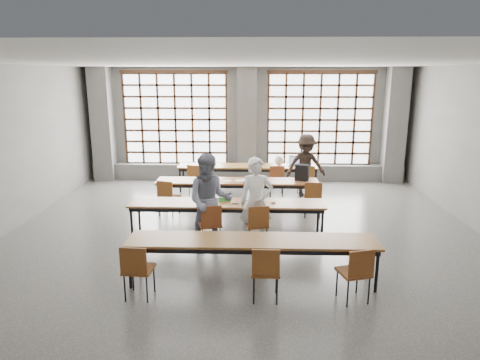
% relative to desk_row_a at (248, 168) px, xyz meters
% --- Properties ---
extents(floor, '(11.00, 11.00, 0.00)m').
position_rel_desk_row_a_xyz_m(floor, '(-0.04, -4.06, -0.66)').
color(floor, '#464644').
rests_on(floor, ground).
extents(ceiling, '(11.00, 11.00, 0.00)m').
position_rel_desk_row_a_xyz_m(ceiling, '(-0.04, -4.06, 2.84)').
color(ceiling, silver).
rests_on(ceiling, floor).
extents(wall_back, '(10.00, 0.00, 10.00)m').
position_rel_desk_row_a_xyz_m(wall_back, '(-0.04, 1.44, 1.09)').
color(wall_back, '#5C5C5A').
rests_on(wall_back, floor).
extents(wall_front, '(10.00, 0.00, 10.00)m').
position_rel_desk_row_a_xyz_m(wall_front, '(-0.04, -9.56, 1.09)').
color(wall_front, '#5C5C5A').
rests_on(wall_front, floor).
extents(column_left, '(0.60, 0.55, 3.50)m').
position_rel_desk_row_a_xyz_m(column_left, '(-4.54, 1.16, 1.09)').
color(column_left, '#585855').
rests_on(column_left, floor).
extents(column_mid, '(0.60, 0.55, 3.50)m').
position_rel_desk_row_a_xyz_m(column_mid, '(-0.04, 1.16, 1.09)').
color(column_mid, '#585855').
rests_on(column_mid, floor).
extents(column_right, '(0.60, 0.55, 3.50)m').
position_rel_desk_row_a_xyz_m(column_right, '(4.46, 1.16, 1.09)').
color(column_right, '#585855').
rests_on(column_right, floor).
extents(window_left, '(3.32, 0.12, 3.00)m').
position_rel_desk_row_a_xyz_m(window_left, '(-2.29, 1.36, 1.24)').
color(window_left, white).
rests_on(window_left, wall_back).
extents(window_right, '(3.32, 0.12, 3.00)m').
position_rel_desk_row_a_xyz_m(window_right, '(2.21, 1.36, 1.24)').
color(window_right, white).
rests_on(window_right, wall_back).
extents(sill_ledge, '(9.80, 0.35, 0.50)m').
position_rel_desk_row_a_xyz_m(sill_ledge, '(-0.04, 1.24, -0.41)').
color(sill_ledge, '#585855').
rests_on(sill_ledge, floor).
extents(desk_row_a, '(4.00, 0.70, 0.73)m').
position_rel_desk_row_a_xyz_m(desk_row_a, '(0.00, 0.00, 0.00)').
color(desk_row_a, brown).
rests_on(desk_row_a, floor).
extents(desk_row_b, '(4.00, 0.70, 0.73)m').
position_rel_desk_row_a_xyz_m(desk_row_b, '(-0.24, -1.77, 0.00)').
color(desk_row_b, brown).
rests_on(desk_row_b, floor).
extents(desk_row_c, '(4.00, 0.70, 0.73)m').
position_rel_desk_row_a_xyz_m(desk_row_c, '(-0.38, -3.63, 0.00)').
color(desk_row_c, brown).
rests_on(desk_row_c, floor).
extents(desk_row_d, '(4.00, 0.70, 0.73)m').
position_rel_desk_row_a_xyz_m(desk_row_d, '(0.16, -5.63, 0.00)').
color(desk_row_d, brown).
rests_on(desk_row_d, floor).
extents(chair_back_left, '(0.52, 0.53, 0.88)m').
position_rel_desk_row_a_xyz_m(chair_back_left, '(-1.42, -0.63, -0.13)').
color(chair_back_left, brown).
rests_on(chair_back_left, floor).
extents(chair_back_mid, '(0.43, 0.43, 0.88)m').
position_rel_desk_row_a_xyz_m(chair_back_mid, '(0.80, -0.63, -0.13)').
color(chair_back_mid, brown).
rests_on(chair_back_mid, floor).
extents(chair_back_right, '(0.46, 0.46, 0.88)m').
position_rel_desk_row_a_xyz_m(chair_back_right, '(1.61, -0.63, -0.13)').
color(chair_back_right, brown).
rests_on(chair_back_right, floor).
extents(chair_mid_left, '(0.52, 0.53, 0.88)m').
position_rel_desk_row_a_xyz_m(chair_mid_left, '(-1.86, -2.39, -0.13)').
color(chair_mid_left, brown).
rests_on(chair_mid_left, floor).
extents(chair_mid_centre, '(0.48, 0.48, 0.88)m').
position_rel_desk_row_a_xyz_m(chair_mid_centre, '(0.15, -2.39, -0.13)').
color(chair_mid_centre, brown).
rests_on(chair_mid_centre, floor).
extents(chair_mid_right, '(0.46, 0.46, 0.88)m').
position_rel_desk_row_a_xyz_m(chair_mid_right, '(1.56, -2.40, -0.13)').
color(chair_mid_right, brown).
rests_on(chair_mid_right, floor).
extents(chair_front_left, '(0.51, 0.51, 0.88)m').
position_rel_desk_row_a_xyz_m(chair_front_left, '(-0.66, -4.25, -0.13)').
color(chair_front_left, brown).
rests_on(chair_front_left, floor).
extents(chair_front_right, '(0.51, 0.51, 0.88)m').
position_rel_desk_row_a_xyz_m(chair_front_right, '(0.24, -4.25, -0.13)').
color(chair_front_right, brown).
rests_on(chair_front_right, floor).
extents(chair_near_left, '(0.45, 0.46, 0.88)m').
position_rel_desk_row_a_xyz_m(chair_near_left, '(-1.55, -6.25, -0.13)').
color(chair_near_left, brown).
rests_on(chair_near_left, floor).
extents(chair_near_mid, '(0.43, 0.43, 0.88)m').
position_rel_desk_row_a_xyz_m(chair_near_mid, '(0.35, -6.26, -0.13)').
color(chair_near_mid, maroon).
rests_on(chair_near_mid, floor).
extents(chair_near_right, '(0.52, 0.52, 0.88)m').
position_rel_desk_row_a_xyz_m(chair_near_right, '(1.68, -6.25, -0.13)').
color(chair_near_right, brown).
rests_on(chair_near_right, floor).
extents(student_male, '(0.69, 0.50, 1.77)m').
position_rel_desk_row_a_xyz_m(student_male, '(0.22, -4.13, 0.22)').
color(student_male, white).
rests_on(student_male, floor).
extents(student_female, '(0.94, 0.76, 1.83)m').
position_rel_desk_row_a_xyz_m(student_female, '(-0.68, -4.13, 0.25)').
color(student_female, '#18224A').
rests_on(student_female, floor).
extents(student_back, '(1.21, 0.86, 1.71)m').
position_rel_desk_row_a_xyz_m(student_back, '(1.60, -0.50, 0.19)').
color(student_back, black).
rests_on(student_back, floor).
extents(laptop_front, '(0.40, 0.36, 0.26)m').
position_rel_desk_row_a_xyz_m(laptop_front, '(0.16, -3.52, 0.13)').
color(laptop_front, '#BABABF').
rests_on(laptop_front, desk_row_c).
extents(laptop_back, '(0.41, 0.36, 0.26)m').
position_rel_desk_row_a_xyz_m(laptop_back, '(1.36, 0.11, 0.13)').
color(laptop_back, silver).
rests_on(laptop_back, desk_row_a).
extents(mouse, '(0.10, 0.07, 0.04)m').
position_rel_desk_row_a_xyz_m(mouse, '(0.57, -3.65, 0.08)').
color(mouse, silver).
rests_on(mouse, desk_row_c).
extents(green_box, '(0.26, 0.15, 0.09)m').
position_rel_desk_row_a_xyz_m(green_box, '(-0.43, -3.55, 0.11)').
color(green_box, '#2E8D34').
rests_on(green_box, desk_row_c).
extents(phone, '(0.14, 0.08, 0.01)m').
position_rel_desk_row_a_xyz_m(phone, '(-0.20, -3.73, 0.07)').
color(phone, black).
rests_on(phone, desk_row_c).
extents(paper_sheet_b, '(0.32, 0.25, 0.00)m').
position_rel_desk_row_a_xyz_m(paper_sheet_b, '(-0.54, -1.82, 0.07)').
color(paper_sheet_b, white).
rests_on(paper_sheet_b, desk_row_b).
extents(paper_sheet_c, '(0.36, 0.32, 0.00)m').
position_rel_desk_row_a_xyz_m(paper_sheet_c, '(-0.14, -1.77, 0.07)').
color(paper_sheet_c, white).
rests_on(paper_sheet_c, desk_row_b).
extents(backpack, '(0.36, 0.29, 0.40)m').
position_rel_desk_row_a_xyz_m(backpack, '(1.36, -1.72, 0.27)').
color(backpack, black).
rests_on(backpack, desk_row_b).
extents(plastic_bag, '(0.32, 0.29, 0.29)m').
position_rel_desk_row_a_xyz_m(plastic_bag, '(0.90, 0.05, 0.21)').
color(plastic_bag, white).
rests_on(plastic_bag, desk_row_a).
extents(red_pouch, '(0.21, 0.12, 0.06)m').
position_rel_desk_row_a_xyz_m(red_pouch, '(-1.54, -6.18, -0.16)').
color(red_pouch, '#9E2013').
rests_on(red_pouch, chair_near_left).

